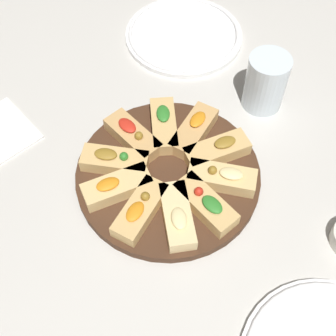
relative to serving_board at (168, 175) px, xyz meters
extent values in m
plane|color=beige|center=(0.00, 0.00, -0.01)|extent=(3.00, 3.00, 0.00)
cylinder|color=#422819|center=(0.00, 0.00, 0.00)|extent=(0.31, 0.31, 0.02)
cube|color=tan|center=(-0.04, 0.08, 0.02)|extent=(0.08, 0.12, 0.03)
ellipsoid|color=orange|center=(-0.04, 0.09, 0.04)|extent=(0.04, 0.04, 0.01)
cube|color=tan|center=(-0.08, 0.05, 0.02)|extent=(0.12, 0.09, 0.03)
ellipsoid|color=#2D7A28|center=(-0.09, 0.05, 0.04)|extent=(0.04, 0.04, 0.01)
cube|color=tan|center=(-0.09, -0.01, 0.02)|extent=(0.12, 0.06, 0.03)
ellipsoid|color=red|center=(-0.10, -0.01, 0.04)|extent=(0.04, 0.03, 0.01)
sphere|color=olive|center=(-0.07, -0.01, 0.04)|extent=(0.01, 0.01, 0.01)
cube|color=tan|center=(-0.06, -0.06, 0.02)|extent=(0.11, 0.11, 0.03)
ellipsoid|color=olive|center=(-0.07, -0.07, 0.04)|extent=(0.04, 0.04, 0.01)
sphere|color=#2D7A28|center=(-0.05, -0.05, 0.04)|extent=(0.01, 0.01, 0.01)
cube|color=#DBB775|center=(-0.02, -0.09, 0.02)|extent=(0.06, 0.12, 0.03)
ellipsoid|color=orange|center=(-0.02, -0.10, 0.04)|extent=(0.03, 0.04, 0.01)
cube|color=tan|center=(0.04, -0.08, 0.02)|extent=(0.09, 0.12, 0.03)
ellipsoid|color=orange|center=(0.05, -0.09, 0.04)|extent=(0.04, 0.04, 0.01)
sphere|color=olive|center=(0.03, -0.07, 0.04)|extent=(0.01, 0.01, 0.01)
cube|color=#E5C689|center=(0.08, -0.04, 0.02)|extent=(0.12, 0.09, 0.03)
ellipsoid|color=beige|center=(0.09, -0.05, 0.04)|extent=(0.04, 0.04, 0.01)
cube|color=tan|center=(0.09, 0.01, 0.02)|extent=(0.11, 0.05, 0.03)
ellipsoid|color=#2D7A28|center=(0.10, 0.01, 0.04)|extent=(0.04, 0.03, 0.01)
sphere|color=red|center=(0.07, 0.01, 0.04)|extent=(0.01, 0.01, 0.01)
cube|color=#DBB775|center=(0.07, 0.06, 0.02)|extent=(0.11, 0.11, 0.03)
ellipsoid|color=beige|center=(0.08, 0.07, 0.04)|extent=(0.04, 0.04, 0.01)
sphere|color=olive|center=(0.05, 0.05, 0.04)|extent=(0.01, 0.01, 0.01)
cube|color=tan|center=(0.02, 0.09, 0.02)|extent=(0.07, 0.12, 0.03)
ellipsoid|color=olive|center=(0.02, 0.10, 0.04)|extent=(0.03, 0.04, 0.01)
cylinder|color=white|center=(-0.27, 0.23, 0.00)|extent=(0.25, 0.25, 0.01)
torus|color=white|center=(-0.27, 0.23, 0.00)|extent=(0.24, 0.24, 0.01)
cylinder|color=silver|center=(-0.04, 0.24, 0.05)|extent=(0.08, 0.08, 0.11)
camera|label=1|loc=(0.35, -0.25, 0.66)|focal=50.00mm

